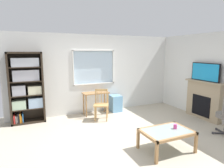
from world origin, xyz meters
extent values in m
cube|color=#B2A893|center=(0.00, 0.00, -0.01)|extent=(6.56, 5.60, 0.02)
cube|color=silver|center=(0.00, 2.30, 0.47)|extent=(5.56, 0.12, 0.94)
cube|color=silver|center=(0.00, 2.30, 2.30)|extent=(5.56, 0.12, 0.49)
cube|color=silver|center=(-1.77, 2.30, 1.50)|extent=(2.01, 0.12, 1.12)
cube|color=silver|center=(1.69, 2.30, 1.50)|extent=(2.17, 0.12, 1.12)
cube|color=silver|center=(-0.08, 2.31, 1.50)|extent=(1.37, 0.02, 1.12)
cube|color=white|center=(-0.08, 2.24, 0.95)|extent=(1.43, 0.06, 0.03)
cube|color=white|center=(-0.08, 2.24, 2.04)|extent=(1.43, 0.06, 0.03)
cube|color=white|center=(-0.76, 2.24, 1.50)|extent=(0.03, 0.06, 1.12)
cube|color=white|center=(0.61, 2.24, 1.50)|extent=(0.03, 0.06, 1.12)
cube|color=silver|center=(2.84, 0.00, 1.27)|extent=(0.12, 4.80, 2.55)
cube|color=#2D2319|center=(-2.56, 2.05, 1.00)|extent=(0.05, 0.38, 2.00)
cube|color=#2D2319|center=(-1.71, 2.05, 1.00)|extent=(0.05, 0.38, 2.00)
cube|color=#2D2319|center=(-2.13, 2.05, 1.97)|extent=(0.90, 0.38, 0.05)
cube|color=#2D2319|center=(-2.13, 2.05, 0.03)|extent=(0.90, 0.38, 0.05)
cube|color=#2D2319|center=(-2.13, 2.23, 1.00)|extent=(0.90, 0.02, 2.00)
cube|color=#2D2319|center=(-2.13, 2.05, 0.41)|extent=(0.85, 0.36, 0.02)
cube|color=#2D2319|center=(-2.13, 2.05, 0.80)|extent=(0.85, 0.36, 0.02)
cube|color=#2D2319|center=(-2.13, 2.05, 1.19)|extent=(0.85, 0.36, 0.02)
cube|color=#2D2319|center=(-2.13, 2.05, 1.58)|extent=(0.85, 0.36, 0.02)
cube|color=#B7D6B2|center=(-2.35, 2.04, 0.55)|extent=(0.34, 0.29, 0.25)
cube|color=#9EBCDB|center=(-1.93, 2.04, 0.57)|extent=(0.38, 0.30, 0.28)
cube|color=#B2B2BC|center=(-2.33, 2.04, 0.95)|extent=(0.33, 0.28, 0.28)
cube|color=beige|center=(-1.93, 2.04, 0.93)|extent=(0.35, 0.28, 0.24)
cube|color=#B2B2BC|center=(-2.12, 2.04, 1.35)|extent=(0.67, 0.27, 0.30)
cube|color=silver|center=(-2.12, 2.04, 1.71)|extent=(0.69, 0.27, 0.24)
cube|color=red|center=(-2.50, 2.03, 0.16)|extent=(0.04, 0.29, 0.23)
cube|color=white|center=(-2.45, 2.03, 0.15)|extent=(0.02, 0.26, 0.21)
cube|color=white|center=(-2.42, 2.03, 0.15)|extent=(0.02, 0.21, 0.19)
cube|color=black|center=(-2.39, 2.03, 0.19)|extent=(0.03, 0.30, 0.27)
cube|color=orange|center=(-2.35, 2.03, 0.18)|extent=(0.03, 0.29, 0.26)
cube|color=orange|center=(-2.32, 2.03, 0.14)|extent=(0.02, 0.24, 0.18)
cube|color=#286BB2|center=(-2.28, 2.03, 0.17)|extent=(0.03, 0.25, 0.25)
cube|color=#A37547|center=(-0.14, 1.95, 0.71)|extent=(0.82, 0.39, 0.03)
cylinder|color=#A37547|center=(-0.50, 1.81, 0.35)|extent=(0.04, 0.04, 0.69)
cylinder|color=#A37547|center=(0.23, 1.81, 0.35)|extent=(0.04, 0.04, 0.69)
cylinder|color=#A37547|center=(-0.50, 2.09, 0.35)|extent=(0.04, 0.04, 0.69)
cylinder|color=#A37547|center=(0.23, 2.09, 0.35)|extent=(0.04, 0.04, 0.69)
cube|color=tan|center=(-0.16, 1.40, 0.45)|extent=(0.55, 0.54, 0.04)
cylinder|color=tan|center=(-0.38, 1.33, 0.22)|extent=(0.04, 0.04, 0.43)
cylinder|color=tan|center=(-0.07, 1.18, 0.22)|extent=(0.04, 0.04, 0.43)
cylinder|color=tan|center=(-0.25, 1.62, 0.22)|extent=(0.04, 0.04, 0.43)
cylinder|color=tan|center=(0.06, 1.47, 0.22)|extent=(0.04, 0.04, 0.43)
cylinder|color=tan|center=(-0.25, 1.62, 0.68)|extent=(0.04, 0.04, 0.45)
cylinder|color=tan|center=(0.06, 1.47, 0.68)|extent=(0.04, 0.04, 0.45)
cube|color=tan|center=(-0.10, 1.55, 0.87)|extent=(0.34, 0.18, 0.06)
cylinder|color=tan|center=(-0.19, 1.59, 0.65)|extent=(0.02, 0.02, 0.35)
cylinder|color=tan|center=(-0.10, 1.55, 0.65)|extent=(0.02, 0.02, 0.35)
cylinder|color=tan|center=(0.00, 1.50, 0.65)|extent=(0.02, 0.02, 0.35)
cube|color=#72ADDB|center=(0.58, 2.00, 0.27)|extent=(0.35, 0.40, 0.54)
cube|color=tan|center=(2.69, 0.26, 0.55)|extent=(0.18, 1.14, 1.11)
cube|color=black|center=(2.59, 0.26, 0.40)|extent=(0.03, 0.63, 0.61)
cube|color=tan|center=(2.67, 0.26, 1.13)|extent=(0.26, 1.24, 0.04)
cube|color=black|center=(2.67, 0.26, 1.41)|extent=(0.05, 0.95, 0.53)
cube|color=#198CCC|center=(2.64, 0.26, 1.41)|extent=(0.01, 0.90, 0.48)
cube|color=#38383D|center=(2.11, -0.74, 0.03)|extent=(0.26, 0.17, 0.03)
cylinder|color=#38383D|center=(1.98, -0.67, 0.03)|extent=(0.05, 0.05, 0.05)
cube|color=#38383D|center=(2.26, -0.67, 0.03)|extent=(0.09, 0.28, 0.03)
cylinder|color=#38383D|center=(2.28, -0.53, 0.03)|extent=(0.05, 0.05, 0.05)
cube|color=#8C9E99|center=(0.40, -0.84, 0.42)|extent=(0.90, 0.58, 0.02)
cube|color=#A37547|center=(0.40, -1.16, 0.41)|extent=(1.00, 0.05, 0.05)
cube|color=#A37547|center=(0.40, -0.53, 0.41)|extent=(1.00, 0.05, 0.05)
cube|color=#A37547|center=(-0.08, -0.84, 0.41)|extent=(0.05, 0.68, 0.05)
cube|color=#A37547|center=(0.87, -0.84, 0.41)|extent=(0.05, 0.68, 0.05)
cube|color=#A37547|center=(-0.08, -1.16, 0.19)|extent=(0.05, 0.05, 0.38)
cube|color=#A37547|center=(0.87, -1.16, 0.19)|extent=(0.05, 0.05, 0.38)
cube|color=#A37547|center=(-0.08, -0.53, 0.19)|extent=(0.05, 0.05, 0.38)
cube|color=#A37547|center=(0.87, -0.53, 0.19)|extent=(0.05, 0.05, 0.38)
cylinder|color=#DB3D84|center=(0.62, -0.84, 0.48)|extent=(0.07, 0.07, 0.09)
camera|label=1|loc=(-2.10, -3.75, 1.99)|focal=30.96mm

